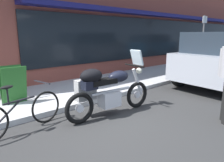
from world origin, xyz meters
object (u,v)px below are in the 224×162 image
touring_motorcycle (106,89)px  parked_bicycle (20,113)px  sandwich_board_sign (13,85)px  parking_sign_pole (203,37)px

touring_motorcycle → parked_bicycle: size_ratio=1.30×
touring_motorcycle → sandwich_board_sign: bearing=125.0°
touring_motorcycle → parking_sign_pole: bearing=11.5°
parked_bicycle → parking_sign_pole: parking_sign_pole is taller
parking_sign_pole → touring_motorcycle: bearing=-168.5°
touring_motorcycle → sandwich_board_sign: touring_motorcycle is taller
sandwich_board_sign → parking_sign_pole: (8.93, -0.32, 1.03)m
touring_motorcycle → sandwich_board_sign: 2.28m
parked_bicycle → parking_sign_pole: 9.43m
parked_bicycle → sandwich_board_sign: size_ratio=1.90×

